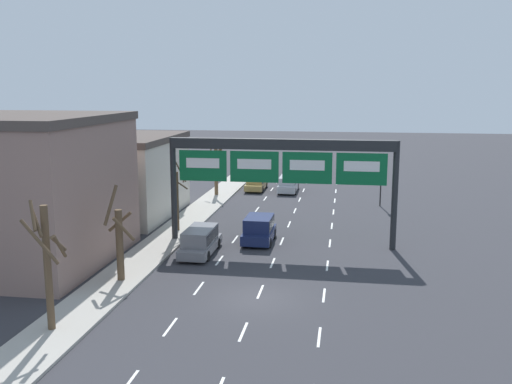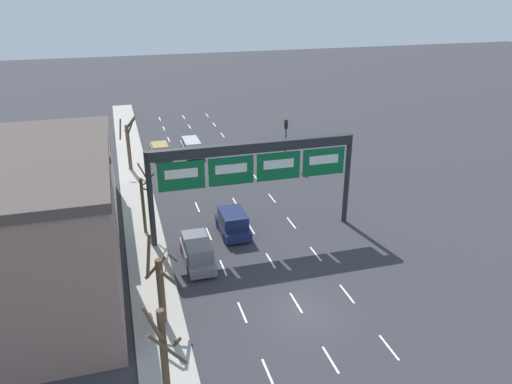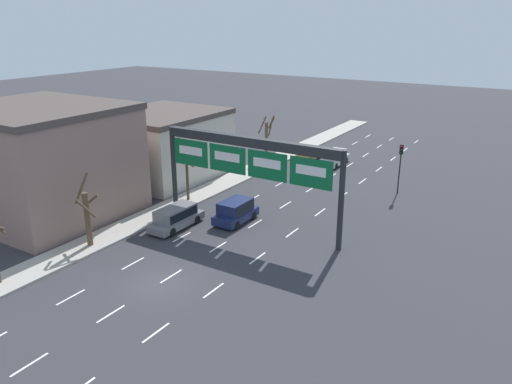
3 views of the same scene
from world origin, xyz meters
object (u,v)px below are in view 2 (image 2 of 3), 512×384
object	(u,v)px
suv_navy	(233,222)
tree_bare_closest	(144,201)
suv_silver	(191,146)
tree_bare_second	(160,286)
suv_grey	(197,250)
tree_bare_third	(165,359)
sign_gantry	(254,161)
traffic_light_near_gantry	(286,133)
car_gold	(160,149)
tree_bare_furthest	(128,142)

from	to	relation	value
suv_navy	tree_bare_closest	bearing A→B (deg)	163.80
suv_silver	tree_bare_second	size ratio (longest dim) A/B	0.94
suv_grey	tree_bare_second	bearing A→B (deg)	-116.98
suv_silver	tree_bare_closest	size ratio (longest dim) A/B	0.84
tree_bare_closest	tree_bare_third	xyz separation A→B (m)	(-0.43, -17.69, 0.52)
sign_gantry	tree_bare_closest	size ratio (longest dim) A/B	2.64
tree_bare_third	sign_gantry	bearing A→B (deg)	62.07
suv_navy	tree_bare_closest	size ratio (longest dim) A/B	0.69
suv_silver	traffic_light_near_gantry	bearing A→B (deg)	-33.18
suv_silver	tree_bare_closest	world-z (taller)	tree_bare_closest
tree_bare_third	suv_grey	bearing A→B (deg)	74.82
car_gold	traffic_light_near_gantry	xyz separation A→B (m)	(12.22, -6.21, 2.60)
sign_gantry	tree_bare_closest	bearing A→B (deg)	163.98
tree_bare_second	suv_grey	bearing A→B (deg)	63.02
suv_grey	car_gold	xyz separation A→B (m)	(-0.07, 23.21, -0.23)
tree_bare_closest	tree_bare_furthest	bearing A→B (deg)	91.61
traffic_light_near_gantry	tree_bare_second	bearing A→B (deg)	-123.52
sign_gantry	car_gold	distance (m)	21.46
tree_bare_closest	tree_bare_second	xyz separation A→B (m)	(-0.00, -10.99, -0.29)
traffic_light_near_gantry	tree_bare_third	bearing A→B (deg)	-117.77
suv_grey	tree_bare_furthest	bearing A→B (deg)	99.82
suv_silver	car_gold	size ratio (longest dim) A/B	1.02
car_gold	tree_bare_furthest	bearing A→B (deg)	-131.21
tree_bare_closest	tree_bare_second	distance (m)	11.00
suv_silver	car_gold	distance (m)	3.41
tree_bare_second	tree_bare_closest	bearing A→B (deg)	89.98
suv_navy	tree_bare_second	xyz separation A→B (m)	(-6.24, -9.18, 1.44)
sign_gantry	tree_bare_third	world-z (taller)	sign_gantry
suv_grey	tree_bare_third	distance (m)	13.18
tree_bare_second	sign_gantry	bearing A→B (deg)	48.46
traffic_light_near_gantry	tree_bare_furthest	size ratio (longest dim) A/B	0.87
traffic_light_near_gantry	suv_grey	bearing A→B (deg)	-125.56
suv_grey	traffic_light_near_gantry	world-z (taller)	traffic_light_near_gantry
suv_grey	suv_navy	size ratio (longest dim) A/B	1.22
car_gold	tree_bare_second	bearing A→B (deg)	-95.70
suv_silver	traffic_light_near_gantry	size ratio (longest dim) A/B	1.04
traffic_light_near_gantry	sign_gantry	bearing A→B (deg)	-117.60
suv_navy	suv_silver	size ratio (longest dim) A/B	0.83
tree_bare_closest	suv_navy	bearing A→B (deg)	-16.20
traffic_light_near_gantry	tree_bare_second	size ratio (longest dim) A/B	0.90
traffic_light_near_gantry	tree_bare_closest	distance (m)	19.21
traffic_light_near_gantry	tree_bare_third	distance (m)	33.37
tree_bare_furthest	traffic_light_near_gantry	bearing A→B (deg)	-8.94
suv_navy	tree_bare_third	distance (m)	17.36
suv_navy	traffic_light_near_gantry	world-z (taller)	traffic_light_near_gantry
traffic_light_near_gantry	tree_bare_second	world-z (taller)	tree_bare_second
tree_bare_second	suv_silver	bearing A→B (deg)	77.62
sign_gantry	suv_grey	distance (m)	7.44
suv_navy	tree_bare_third	xyz separation A→B (m)	(-6.66, -15.88, 2.24)
tree_bare_third	tree_bare_furthest	distance (m)	31.97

